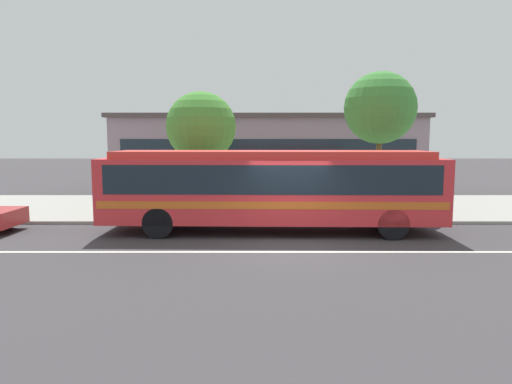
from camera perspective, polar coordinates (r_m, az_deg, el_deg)
The scene contains 9 objects.
ground_plane at distance 14.03m, azimuth 4.59°, elevation -6.59°, with size 120.00×120.00×0.00m, color #3B383B.
sidewalk_slab at distance 21.27m, azimuth 3.10°, elevation -1.87°, with size 60.00×8.00×0.12m, color #9A9891.
lane_stripe_center at distance 13.25m, azimuth 4.85°, elevation -7.37°, with size 56.00×0.16×0.01m, color silver.
transit_bus at distance 15.75m, azimuth 2.20°, elevation 0.86°, with size 11.40×2.84×2.78m.
pedestrian_waiting_near_sign at distance 18.12m, azimuth -11.41°, elevation -0.28°, with size 0.46×0.46×1.62m.
pedestrian_walking_along_curb at distance 19.62m, azimuth 17.90°, elevation 0.08°, with size 0.41×0.41×1.63m.
street_tree_near_stop at distance 19.45m, azimuth -6.51°, elevation 7.95°, with size 2.89×2.89×5.00m.
street_tree_mid_block at distance 20.49m, azimuth 15.30°, elevation 9.91°, with size 3.03×3.03×5.87m.
station_building at distance 28.24m, azimuth 1.63°, elevation 4.78°, with size 17.80×6.62×4.56m.
Camera 1 is at (-1.05, -13.61, 3.21)m, focal length 32.49 mm.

